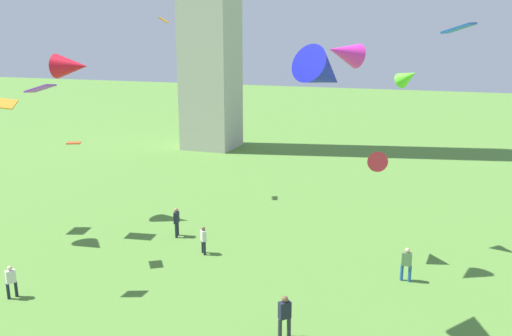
# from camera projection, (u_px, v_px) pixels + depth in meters

# --- Properties ---
(person_0) EXTENTS (0.40, 0.55, 1.82)m
(person_0) POSITION_uv_depth(u_px,v_px,m) (177.00, 220.00, 32.02)
(person_0) COLOR #1E2333
(person_0) RESTS_ON ground_plane
(person_1) EXTENTS (0.54, 0.53, 1.85)m
(person_1) POSITION_uv_depth(u_px,v_px,m) (285.00, 314.00, 21.16)
(person_1) COLOR #2D3338
(person_1) RESTS_ON ground_plane
(person_2) EXTENTS (0.42, 0.48, 1.59)m
(person_2) POSITION_uv_depth(u_px,v_px,m) (11.00, 280.00, 24.48)
(person_2) COLOR #1E2333
(person_2) RESTS_ON ground_plane
(person_3) EXTENTS (0.46, 0.47, 1.60)m
(person_3) POSITION_uv_depth(u_px,v_px,m) (203.00, 239.00, 29.48)
(person_3) COLOR #1E2333
(person_3) RESTS_ON ground_plane
(person_4) EXTENTS (0.54, 0.30, 1.75)m
(person_4) POSITION_uv_depth(u_px,v_px,m) (406.00, 262.00, 26.15)
(person_4) COLOR #235693
(person_4) RESTS_ON ground_plane
(kite_flying_0) EXTENTS (2.37, 1.77, 1.61)m
(kite_flying_0) POSITION_uv_depth(u_px,v_px,m) (72.00, 66.00, 33.63)
(kite_flying_0) COLOR red
(kite_flying_2) EXTENTS (1.45, 1.81, 1.19)m
(kite_flying_2) POSITION_uv_depth(u_px,v_px,m) (376.00, 160.00, 28.12)
(kite_flying_2) COLOR #C02A39
(kite_flying_4) EXTENTS (2.41, 2.97, 2.26)m
(kite_flying_4) POSITION_uv_depth(u_px,v_px,m) (324.00, 73.00, 20.59)
(kite_flying_4) COLOR #1117C1
(kite_flying_5) EXTENTS (2.18, 2.19, 1.53)m
(kite_flying_5) POSITION_uv_depth(u_px,v_px,m) (344.00, 53.00, 25.21)
(kite_flying_5) COLOR #F02DB4
(kite_flying_6) EXTENTS (1.12, 1.20, 0.16)m
(kite_flying_6) POSITION_uv_depth(u_px,v_px,m) (74.00, 143.00, 27.24)
(kite_flying_6) COLOR #C84B1C
(kite_flying_7) EXTENTS (1.50, 1.92, 0.51)m
(kite_flying_7) POSITION_uv_depth(u_px,v_px,m) (459.00, 28.00, 22.70)
(kite_flying_7) COLOR blue
(kite_flying_8) EXTENTS (0.91, 1.15, 0.41)m
(kite_flying_8) POSITION_uv_depth(u_px,v_px,m) (164.00, 20.00, 37.77)
(kite_flying_8) COLOR orange
(kite_flying_9) EXTENTS (1.64, 1.63, 1.28)m
(kite_flying_9) POSITION_uv_depth(u_px,v_px,m) (408.00, 77.00, 28.59)
(kite_flying_9) COLOR #5BDA2D
(kite_flying_10) EXTENTS (1.59, 1.26, 0.61)m
(kite_flying_10) POSITION_uv_depth(u_px,v_px,m) (40.00, 88.00, 30.80)
(kite_flying_10) COLOR #9533E0
(kite_flying_11) EXTENTS (1.20, 1.02, 0.47)m
(kite_flying_11) POSITION_uv_depth(u_px,v_px,m) (3.00, 103.00, 23.59)
(kite_flying_11) COLOR orange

